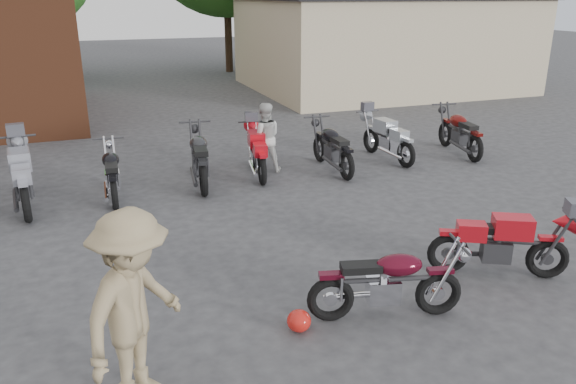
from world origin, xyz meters
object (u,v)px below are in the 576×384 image
object	(u,v)px
row_bike_3	(199,155)
row_bike_4	(257,150)
row_bike_7	(460,130)
row_bike_6	(387,136)
helmet	(299,321)
row_bike_1	(22,174)
row_bike_5	(332,145)
person_light	(264,138)
row_bike_2	(112,170)
vintage_motorcycle	(389,278)
person_tan	(134,309)
sportbike	(502,240)

from	to	relation	value
row_bike_3	row_bike_4	world-z (taller)	row_bike_3
row_bike_3	row_bike_7	xyz separation A→B (m)	(6.39, 0.09, -0.02)
row_bike_3	row_bike_6	distance (m)	4.48
helmet	row_bike_6	xyz separation A→B (m)	(4.53, 5.94, 0.43)
row_bike_6	row_bike_1	bearing A→B (deg)	88.00
row_bike_5	row_bike_7	bearing A→B (deg)	-86.38
person_light	row_bike_3	distance (m)	1.55
row_bike_2	helmet	bearing A→B (deg)	-160.90
row_bike_4	vintage_motorcycle	bearing A→B (deg)	-172.86
person_tan	row_bike_6	size ratio (longest dim) A/B	1.01
sportbike	row_bike_1	world-z (taller)	row_bike_1
row_bike_7	person_light	bearing A→B (deg)	95.77
row_bike_6	row_bike_7	distance (m)	1.91
sportbike	row_bike_7	xyz separation A→B (m)	(3.34, 5.48, 0.06)
helmet	person_tan	xyz separation A→B (m)	(-1.83, -0.53, 0.84)
vintage_motorcycle	row_bike_6	world-z (taller)	row_bike_6
row_bike_6	row_bike_4	bearing A→B (deg)	85.72
sportbike	row_bike_6	distance (m)	5.80
person_tan	row_bike_6	bearing A→B (deg)	-2.23
vintage_motorcycle	row_bike_4	size ratio (longest dim) A/B	0.96
sportbike	row_bike_3	distance (m)	6.19
row_bike_4	row_bike_5	world-z (taller)	row_bike_5
row_bike_5	row_bike_6	xyz separation A→B (m)	(1.56, 0.32, -0.02)
row_bike_1	row_bike_5	bearing A→B (deg)	-94.31
sportbike	person_tan	world-z (taller)	person_tan
person_tan	sportbike	bearing A→B (deg)	-38.00
sportbike	row_bike_1	xyz separation A→B (m)	(-6.33, 5.18, 0.10)
row_bike_5	row_bike_7	size ratio (longest dim) A/B	0.98
vintage_motorcycle	helmet	xyz separation A→B (m)	(-1.11, 0.10, -0.40)
vintage_motorcycle	row_bike_1	world-z (taller)	row_bike_1
person_light	row_bike_7	world-z (taller)	person_light
row_bike_2	row_bike_6	xyz separation A→B (m)	(6.21, 0.48, 0.02)
person_tan	row_bike_3	size ratio (longest dim) A/B	0.92
vintage_motorcycle	person_light	distance (m)	6.17
helmet	person_light	xyz separation A→B (m)	(1.55, 6.05, 0.63)
person_tan	row_bike_1	xyz separation A→B (m)	(-1.40, 6.02, -0.35)
vintage_motorcycle	row_bike_6	distance (m)	6.93
person_light	row_bike_6	bearing A→B (deg)	-171.32
row_bike_3	row_bike_4	distance (m)	1.29
person_tan	row_bike_6	distance (m)	9.08
sportbike	row_bike_1	size ratio (longest dim) A/B	0.85
row_bike_1	row_bike_6	size ratio (longest dim) A/B	1.11
row_bike_7	row_bike_3	bearing A→B (deg)	99.59
row_bike_1	row_bike_3	distance (m)	3.29
row_bike_1	row_bike_2	bearing A→B (deg)	-96.63
person_light	row_bike_2	bearing A→B (deg)	21.32
row_bike_1	row_bike_4	xyz separation A→B (m)	(4.57, 0.39, -0.07)
row_bike_5	person_light	bearing A→B (deg)	73.61
helmet	person_light	distance (m)	6.28
vintage_motorcycle	person_light	size ratio (longest dim) A/B	1.20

